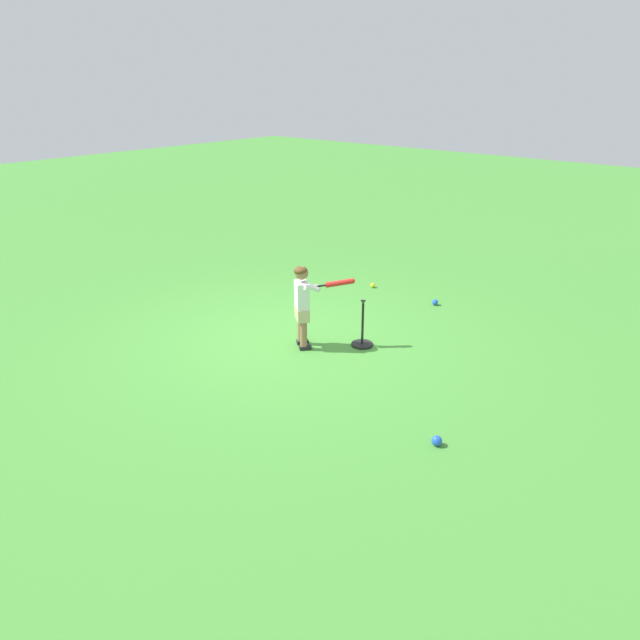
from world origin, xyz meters
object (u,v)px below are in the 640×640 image
(play_ball_behind_batter, at_px, (437,441))
(batting_tee, at_px, (362,338))
(play_ball_far_left, at_px, (373,285))
(play_ball_by_bucket, at_px, (435,302))
(child_batter, at_px, (304,299))

(play_ball_behind_batter, height_order, batting_tee, batting_tee)
(play_ball_far_left, height_order, play_ball_behind_batter, play_ball_behind_batter)
(play_ball_far_left, bearing_deg, play_ball_behind_batter, 43.64)
(play_ball_behind_batter, bearing_deg, play_ball_by_bucket, -149.08)
(child_batter, relative_size, play_ball_behind_batter, 10.64)
(play_ball_far_left, bearing_deg, child_batter, 16.03)
(play_ball_by_bucket, bearing_deg, play_ball_far_left, -91.99)
(play_ball_far_left, bearing_deg, batting_tee, 32.65)
(play_ball_behind_batter, bearing_deg, batting_tee, -125.53)
(child_batter, xyz_separation_m, play_ball_far_left, (-2.46, -0.71, -0.61))
(play_ball_far_left, xyz_separation_m, play_ball_behind_batter, (3.32, 3.16, 0.01))
(play_ball_far_left, bearing_deg, play_ball_by_bucket, 88.01)
(child_batter, relative_size, play_ball_by_bucket, 11.75)
(play_ball_behind_batter, xyz_separation_m, play_ball_by_bucket, (-3.27, -1.96, -0.00))
(batting_tee, bearing_deg, child_batter, -47.01)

